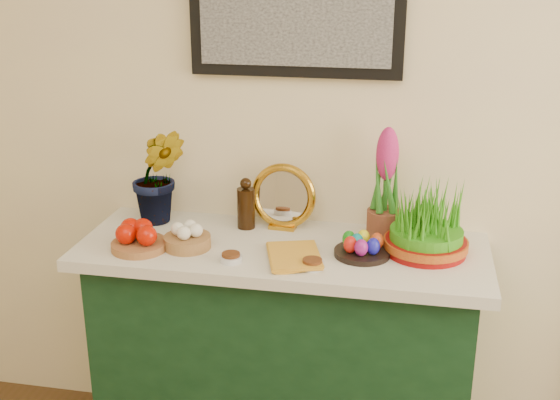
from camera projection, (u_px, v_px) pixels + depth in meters
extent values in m
cube|color=beige|center=(386.00, 102.00, 2.43)|extent=(4.00, 0.04, 2.70)
cube|color=#14391D|center=(283.00, 361.00, 2.57)|extent=(1.30, 0.45, 0.85)
cube|color=silver|center=(283.00, 250.00, 2.42)|extent=(1.40, 0.55, 0.04)
imported|color=#2B7620|center=(158.00, 160.00, 2.54)|extent=(0.28, 0.25, 0.48)
cylinder|color=#935C31|center=(140.00, 246.00, 2.37)|extent=(0.20, 0.20, 0.03)
cylinder|color=#A37B42|center=(187.00, 242.00, 2.38)|extent=(0.21, 0.21, 0.04)
cylinder|color=black|center=(246.00, 208.00, 2.54)|extent=(0.07, 0.07, 0.15)
sphere|color=black|center=(246.00, 183.00, 2.51)|extent=(0.04, 0.04, 0.04)
cube|color=#BF8A22|center=(282.00, 227.00, 2.55)|extent=(0.10, 0.06, 0.01)
torus|color=#BF8A22|center=(283.00, 196.00, 2.53)|extent=(0.24, 0.07, 0.24)
cylinder|color=silver|center=(283.00, 197.00, 2.52)|extent=(0.18, 0.04, 0.18)
imported|color=gold|center=(269.00, 257.00, 2.28)|extent=(0.21, 0.25, 0.03)
cylinder|color=silver|center=(231.00, 259.00, 2.28)|extent=(0.07, 0.07, 0.02)
cylinder|color=#592D14|center=(231.00, 254.00, 2.27)|extent=(0.06, 0.06, 0.01)
cylinder|color=silver|center=(312.00, 265.00, 2.23)|extent=(0.08, 0.08, 0.02)
cylinder|color=#592D14|center=(312.00, 261.00, 2.23)|extent=(0.06, 0.06, 0.01)
cylinder|color=black|center=(362.00, 253.00, 2.32)|extent=(0.24, 0.24, 0.02)
ellipsoid|color=red|center=(350.00, 245.00, 2.29)|extent=(0.04, 0.04, 0.06)
ellipsoid|color=#1A19B3|center=(373.00, 246.00, 2.28)|extent=(0.04, 0.04, 0.06)
ellipsoid|color=yellow|center=(363.00, 238.00, 2.34)|extent=(0.04, 0.04, 0.06)
ellipsoid|color=#178118|center=(349.00, 239.00, 2.34)|extent=(0.04, 0.04, 0.06)
ellipsoid|color=#C84217|center=(377.00, 241.00, 2.32)|extent=(0.04, 0.04, 0.06)
ellipsoid|color=#931A7D|center=(361.00, 248.00, 2.27)|extent=(0.04, 0.04, 0.06)
ellipsoid|color=#0C8695|center=(357.00, 242.00, 2.31)|extent=(0.04, 0.04, 0.06)
cylinder|color=brown|center=(384.00, 224.00, 2.46)|extent=(0.12, 0.12, 0.10)
ellipsoid|color=#D62A7E|center=(388.00, 154.00, 2.38)|extent=(0.08, 0.08, 0.19)
cylinder|color=maroon|center=(425.00, 246.00, 2.34)|extent=(0.27, 0.27, 0.05)
cylinder|color=#A31B10|center=(426.00, 243.00, 2.34)|extent=(0.28, 0.28, 0.03)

